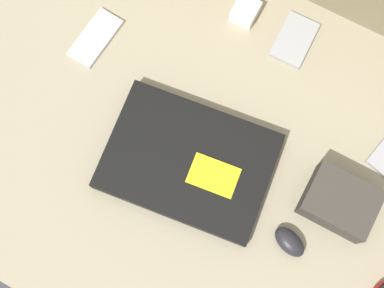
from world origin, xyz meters
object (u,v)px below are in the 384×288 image
(phone_small, at_px, (294,40))
(phone_silver, at_px, (95,38))
(camera_pouch, at_px, (340,202))
(computer_mouse, at_px, (290,242))
(laptop, at_px, (189,162))
(charger_brick, at_px, (245,11))

(phone_small, bearing_deg, phone_silver, -153.77)
(phone_small, distance_m, camera_pouch, 0.34)
(phone_silver, height_order, camera_pouch, camera_pouch)
(phone_silver, distance_m, camera_pouch, 0.58)
(phone_small, bearing_deg, computer_mouse, -67.21)
(laptop, xyz_separation_m, phone_small, (0.07, 0.33, -0.01))
(laptop, bearing_deg, phone_small, 71.04)
(phone_silver, bearing_deg, charger_brick, 42.60)
(laptop, xyz_separation_m, phone_silver, (-0.29, 0.14, -0.01))
(computer_mouse, xyz_separation_m, charger_brick, (-0.28, 0.37, 0.00))
(charger_brick, bearing_deg, computer_mouse, -53.09)
(computer_mouse, bearing_deg, camera_pouch, 84.46)
(laptop, height_order, camera_pouch, camera_pouch)
(phone_silver, xyz_separation_m, camera_pouch, (0.57, -0.08, 0.03))
(laptop, bearing_deg, camera_pouch, 5.17)
(computer_mouse, height_order, camera_pouch, camera_pouch)
(laptop, height_order, phone_silver, laptop)
(charger_brick, bearing_deg, phone_small, -2.01)
(phone_small, distance_m, charger_brick, 0.12)
(phone_small, bearing_deg, camera_pouch, -52.38)
(laptop, distance_m, computer_mouse, 0.24)
(phone_small, height_order, camera_pouch, camera_pouch)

